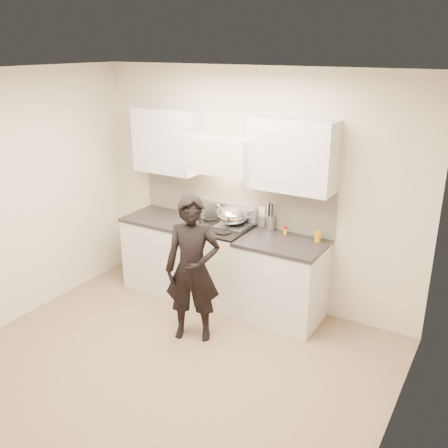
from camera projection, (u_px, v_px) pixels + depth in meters
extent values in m
plane|color=#846A50|center=(166.00, 369.00, 4.75)|extent=(4.00, 4.00, 0.00)
cube|color=beige|center=(253.00, 189.00, 5.70)|extent=(4.00, 0.04, 2.70)
cube|color=beige|center=(8.00, 201.00, 5.24)|extent=(0.04, 3.50, 2.70)
cube|color=beige|center=(399.00, 292.00, 3.33)|extent=(0.04, 3.50, 2.70)
cube|color=white|center=(152.00, 75.00, 3.83)|extent=(4.00, 3.50, 0.02)
cube|color=beige|center=(234.00, 199.00, 5.87)|extent=(2.50, 0.02, 0.53)
cube|color=#ABACBF|center=(228.00, 212.00, 5.91)|extent=(0.76, 0.08, 0.20)
cube|color=beige|center=(222.00, 155.00, 5.55)|extent=(0.76, 0.40, 0.40)
cylinder|color=silver|center=(213.00, 174.00, 5.46)|extent=(0.66, 0.02, 0.02)
cube|color=silver|center=(292.00, 155.00, 5.15)|extent=(0.90, 0.33, 0.75)
cube|color=silver|center=(167.00, 141.00, 5.92)|extent=(0.80, 0.33, 0.75)
cube|color=beige|center=(262.00, 212.00, 5.71)|extent=(0.08, 0.01, 0.12)
cube|color=beige|center=(217.00, 264.00, 5.89)|extent=(0.76, 0.65, 0.92)
cube|color=black|center=(216.00, 227.00, 5.73)|extent=(0.76, 0.65, 0.02)
cube|color=silver|center=(234.00, 225.00, 5.74)|extent=(0.36, 0.34, 0.01)
cylinder|color=silver|center=(203.00, 247.00, 5.54)|extent=(0.62, 0.02, 0.02)
cylinder|color=black|center=(196.00, 226.00, 5.68)|extent=(0.18, 0.18, 0.01)
cylinder|color=black|center=(223.00, 232.00, 5.51)|extent=(0.18, 0.18, 0.01)
cylinder|color=black|center=(210.00, 219.00, 5.93)|extent=(0.18, 0.18, 0.01)
cylinder|color=black|center=(236.00, 224.00, 5.75)|extent=(0.18, 0.18, 0.01)
cube|color=silver|center=(281.00, 282.00, 5.50)|extent=(0.90, 0.65, 0.88)
cube|color=black|center=(282.00, 243.00, 5.34)|extent=(0.92, 0.67, 0.04)
cube|color=silver|center=(164.00, 252.00, 6.27)|extent=(0.80, 0.65, 0.88)
cube|color=black|center=(162.00, 218.00, 6.11)|extent=(0.82, 0.67, 0.04)
ellipsoid|color=silver|center=(232.00, 215.00, 5.71)|extent=(0.36, 0.36, 0.20)
torus|color=silver|center=(232.00, 212.00, 5.69)|extent=(0.38, 0.38, 0.02)
ellipsoid|color=white|center=(232.00, 216.00, 5.71)|extent=(0.21, 0.21, 0.09)
cylinder|color=white|center=(222.00, 209.00, 5.58)|extent=(0.08, 0.27, 0.20)
cylinder|color=silver|center=(195.00, 219.00, 5.67)|extent=(0.26, 0.26, 0.15)
cube|color=silver|center=(187.00, 212.00, 5.74)|extent=(0.05, 0.03, 0.01)
cube|color=silver|center=(203.00, 217.00, 5.56)|extent=(0.05, 0.03, 0.01)
cylinder|color=#ABACBF|center=(270.00, 223.00, 5.63)|extent=(0.12, 0.12, 0.17)
cylinder|color=black|center=(272.00, 217.00, 5.59)|extent=(0.01, 0.01, 0.30)
cylinder|color=white|center=(272.00, 216.00, 5.60)|extent=(0.01, 0.01, 0.30)
cylinder|color=#ABACBF|center=(272.00, 215.00, 5.62)|extent=(0.01, 0.01, 0.30)
cylinder|color=black|center=(270.00, 215.00, 5.63)|extent=(0.01, 0.01, 0.30)
cylinder|color=#ABACBF|center=(268.00, 215.00, 5.62)|extent=(0.01, 0.01, 0.30)
cylinder|color=white|center=(268.00, 216.00, 5.60)|extent=(0.01, 0.01, 0.30)
cylinder|color=black|center=(268.00, 217.00, 5.58)|extent=(0.01, 0.01, 0.30)
cylinder|color=#ABACBF|center=(270.00, 217.00, 5.58)|extent=(0.01, 0.01, 0.30)
cylinder|color=orange|center=(285.00, 231.00, 5.52)|extent=(0.04, 0.04, 0.07)
cylinder|color=#B80E00|center=(286.00, 227.00, 5.50)|extent=(0.04, 0.04, 0.02)
cylinder|color=#C5830B|center=(318.00, 237.00, 5.30)|extent=(0.07, 0.07, 0.12)
imported|color=black|center=(193.00, 269.00, 5.02)|extent=(0.67, 0.57, 1.55)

